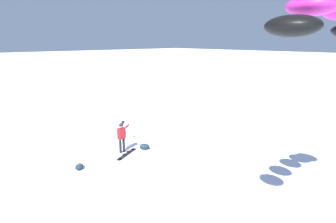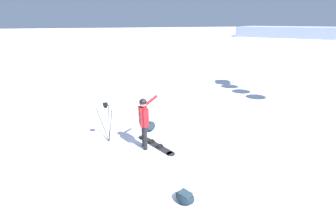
# 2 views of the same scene
# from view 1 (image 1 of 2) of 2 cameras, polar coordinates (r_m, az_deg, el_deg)

# --- Properties ---
(ground_plane) EXTENTS (300.00, 300.00, 0.00)m
(ground_plane) POSITION_cam_1_polar(r_m,az_deg,el_deg) (14.83, -10.53, -10.02)
(ground_plane) COLOR white
(snowboarder) EXTENTS (0.47, 0.67, 1.79)m
(snowboarder) POSITION_cam_1_polar(r_m,az_deg,el_deg) (15.23, -9.90, -4.91)
(snowboarder) COLOR black
(snowboarder) RESTS_ON ground_plane
(snowboard) EXTENTS (1.69, 0.90, 0.10)m
(snowboard) POSITION_cam_1_polar(r_m,az_deg,el_deg) (15.35, -8.81, -8.95)
(snowboard) COLOR black
(snowboard) RESTS_ON ground_plane
(traction_kite) EXTENTS (4.68, 1.27, 1.05)m
(traction_kite) POSITION_cam_1_polar(r_m,az_deg,el_deg) (7.86, 31.32, 17.12)
(traction_kite) COLOR black
(gear_bag_large) EXTENTS (0.69, 0.67, 0.32)m
(gear_bag_large) POSITION_cam_1_polar(r_m,az_deg,el_deg) (15.82, -5.05, -7.49)
(gear_bag_large) COLOR #192833
(gear_bag_large) RESTS_ON ground_plane
(camera_tripod) EXTENTS (0.54, 0.51, 1.46)m
(camera_tripod) POSITION_cam_1_polar(r_m,az_deg,el_deg) (16.55, -9.55, -3.43)
(camera_tripod) COLOR #262628
(camera_tripod) RESTS_ON ground_plane
(gear_bag_small) EXTENTS (0.60, 0.56, 0.26)m
(gear_bag_small) POSITION_cam_1_polar(r_m,az_deg,el_deg) (14.19, -18.43, -11.16)
(gear_bag_small) COLOR #192833
(gear_bag_small) RESTS_ON ground_plane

